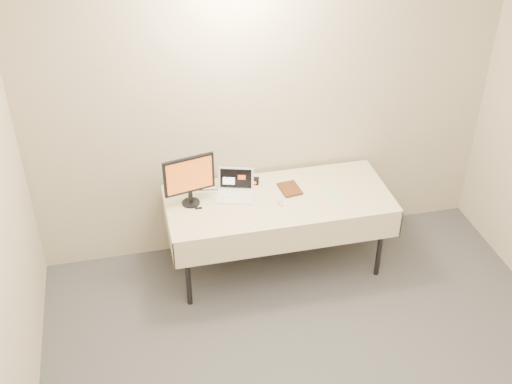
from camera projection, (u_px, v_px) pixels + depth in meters
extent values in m
cube|color=beige|center=(266.00, 107.00, 5.32)|extent=(4.00, 0.10, 2.70)
cylinder|color=black|center=(188.00, 271.00, 5.12)|extent=(0.04, 0.04, 0.69)
cylinder|color=black|center=(380.00, 243.00, 5.42)|extent=(0.04, 0.04, 0.69)
cylinder|color=black|center=(179.00, 228.00, 5.60)|extent=(0.04, 0.04, 0.69)
cylinder|color=black|center=(356.00, 204.00, 5.90)|extent=(0.04, 0.04, 0.69)
cube|color=gray|center=(279.00, 200.00, 5.31)|extent=(1.80, 0.75, 0.04)
cube|color=beige|center=(279.00, 198.00, 5.29)|extent=(1.86, 0.81, 0.01)
cube|color=beige|center=(291.00, 240.00, 5.04)|extent=(1.86, 0.01, 0.25)
cube|color=beige|center=(267.00, 185.00, 5.69)|extent=(1.86, 0.01, 0.25)
cube|color=beige|center=(168.00, 226.00, 5.19)|extent=(0.01, 0.81, 0.25)
cube|color=beige|center=(382.00, 197.00, 5.54)|extent=(0.01, 0.81, 0.25)
cube|color=white|center=(235.00, 197.00, 5.29)|extent=(0.34, 0.28, 0.02)
cube|color=white|center=(236.00, 178.00, 5.33)|extent=(0.30, 0.13, 0.19)
cube|color=black|center=(236.00, 178.00, 5.33)|extent=(0.26, 0.11, 0.16)
cylinder|color=black|center=(191.00, 203.00, 5.22)|extent=(0.18, 0.18, 0.01)
cube|color=black|center=(190.00, 197.00, 5.19)|extent=(0.04, 0.03, 0.11)
cube|color=black|center=(189.00, 175.00, 5.07)|extent=(0.42, 0.12, 0.32)
cube|color=orange|center=(189.00, 175.00, 5.07)|extent=(0.37, 0.08, 0.27)
imported|color=brown|center=(281.00, 181.00, 5.30)|extent=(0.16, 0.04, 0.21)
cube|color=black|center=(251.00, 181.00, 5.46)|extent=(0.14, 0.10, 0.05)
cube|color=#FF460C|center=(251.00, 182.00, 5.43)|extent=(0.09, 0.04, 0.02)
ellipsoid|color=#B8B8BA|center=(280.00, 203.00, 5.21)|extent=(0.06, 0.10, 0.02)
cube|color=#AFD8AC|center=(332.00, 194.00, 5.33)|extent=(0.14, 0.28, 0.00)
cube|color=black|center=(198.00, 208.00, 5.16)|extent=(0.06, 0.02, 0.01)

